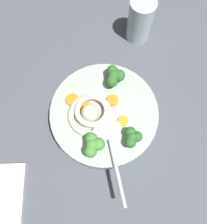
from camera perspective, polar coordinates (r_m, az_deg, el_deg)
table_slab at (r=55.57cm, az=0.34°, el=-3.76°), size 92.03×92.03×3.43cm
soup_bowl at (r=51.51cm, az=0.00°, el=-0.97°), size 22.92×22.92×5.65cm
noodle_pile at (r=47.55cm, az=-3.13°, el=-0.30°), size 10.21×10.01×4.10cm
soup_spoon at (r=46.72cm, az=1.38°, el=-5.83°), size 17.38×6.27×1.60cm
broccoli_floret_beside_noodles at (r=45.68cm, az=7.03°, el=-6.11°), size 4.18×3.60×3.31cm
broccoli_floret_rear at (r=49.55cm, az=2.64°, el=8.79°), size 4.88×4.20×3.86cm
broccoli_floret_left at (r=44.74cm, az=-2.58°, el=-7.98°), size 4.88×4.20×3.86cm
carrot_slice_front at (r=48.25cm, az=4.75°, el=-2.18°), size 2.21×2.21×0.47cm
carrot_slice_extra_b at (r=49.88cm, az=-7.56°, el=2.93°), size 2.79×2.79×0.73cm
carrot_slice_far at (r=49.45cm, az=2.26°, el=2.85°), size 2.49×2.49×0.74cm
carrot_slice_near_spoon at (r=49.22cm, az=-4.51°, el=1.25°), size 2.83×2.83×0.41cm
drinking_glass at (r=61.18cm, az=8.91°, el=21.19°), size 6.08×6.08×11.34cm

